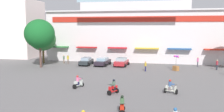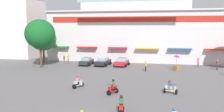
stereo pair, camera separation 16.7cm
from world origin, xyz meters
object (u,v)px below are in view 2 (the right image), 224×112
object	(u,v)px
pedestrian_3	(146,66)
pedestrian_4	(198,61)
scooter_rider_7	(113,88)
parked_car_0	(87,61)
parked_car_1	(103,62)
scooter_rider_6	(121,106)
plaza_tree_0	(43,39)
scooter_rider_1	(78,83)
parked_car_2	(122,62)
pedestrian_1	(217,64)
pedestrian_0	(68,59)
pedestrian_2	(64,58)
scooter_rider_3	(170,88)
plaza_tree_2	(40,34)
balloon_vendor_cart	(176,65)

from	to	relation	value
pedestrian_3	pedestrian_4	distance (m)	10.66
scooter_rider_7	parked_car_0	bearing A→B (deg)	115.62
parked_car_1	scooter_rider_6	world-z (taller)	scooter_rider_6
plaza_tree_0	scooter_rider_1	size ratio (longest dim) A/B	4.34
plaza_tree_0	parked_car_2	size ratio (longest dim) A/B	1.62
parked_car_1	pedestrian_1	distance (m)	19.20
plaza_tree_0	pedestrian_4	world-z (taller)	plaza_tree_0
parked_car_1	pedestrian_0	world-z (taller)	pedestrian_0
parked_car_0	pedestrian_2	xyz separation A→B (m)	(-4.86, 1.18, 0.20)
plaza_tree_0	scooter_rider_3	bearing A→B (deg)	-36.26
scooter_rider_1	pedestrian_3	xyz separation A→B (m)	(6.89, 11.88, 0.32)
parked_car_1	scooter_rider_6	xyz separation A→B (m)	(7.29, -23.33, -0.11)
parked_car_2	pedestrian_0	size ratio (longest dim) A/B	2.45
plaza_tree_0	plaza_tree_2	world-z (taller)	plaza_tree_2
plaza_tree_2	pedestrian_4	xyz separation A→B (m)	(26.58, 6.07, -4.77)
scooter_rider_6	scooter_rider_7	xyz separation A→B (m)	(-1.80, 5.42, 0.04)
scooter_rider_1	scooter_rider_3	xyz separation A→B (m)	(10.27, -0.36, 0.00)
parked_car_2	pedestrian_3	bearing A→B (deg)	-43.65
scooter_rider_1	scooter_rider_7	bearing A→B (deg)	-21.96
parked_car_0	scooter_rider_3	size ratio (longest dim) A/B	2.82
pedestrian_1	scooter_rider_6	bearing A→B (deg)	-117.79
pedestrian_4	scooter_rider_1	bearing A→B (deg)	-130.74
pedestrian_1	plaza_tree_0	bearing A→B (deg)	177.67
scooter_rider_6	balloon_vendor_cart	world-z (taller)	balloon_vendor_cart
scooter_rider_3	scooter_rider_6	bearing A→B (deg)	-120.46
scooter_rider_6	pedestrian_0	distance (m)	27.70
pedestrian_2	scooter_rider_1	bearing A→B (deg)	-62.49
scooter_rider_1	pedestrian_0	xyz separation A→B (m)	(-7.88, 16.62, 0.36)
pedestrian_1	pedestrian_3	size ratio (longest dim) A/B	1.05
scooter_rider_6	parked_car_1	bearing A→B (deg)	107.34
parked_car_0	pedestrian_0	world-z (taller)	pedestrian_0
parked_car_1	scooter_rider_3	size ratio (longest dim) A/B	3.05
parked_car_1	pedestrian_2	xyz separation A→B (m)	(-7.94, 1.13, 0.20)
scooter_rider_6	pedestrian_1	distance (m)	25.53
parked_car_2	pedestrian_1	world-z (taller)	pedestrian_1
pedestrian_0	balloon_vendor_cart	bearing A→B (deg)	-9.32
scooter_rider_3	plaza_tree_2	bearing A→B (deg)	149.85
parked_car_0	scooter_rider_1	size ratio (longest dim) A/B	2.72
parked_car_1	pedestrian_1	bearing A→B (deg)	-2.24
plaza_tree_2	scooter_rider_6	bearing A→B (deg)	-48.09
plaza_tree_0	pedestrian_0	bearing A→B (deg)	-0.19
parked_car_2	scooter_rider_3	bearing A→B (deg)	-64.51
scooter_rider_1	scooter_rider_6	world-z (taller)	scooter_rider_6
scooter_rider_1	pedestrian_4	bearing A→B (deg)	49.26
scooter_rider_1	pedestrian_2	bearing A→B (deg)	117.51
plaza_tree_2	scooter_rider_1	xyz separation A→B (m)	(11.01, -12.01, -5.15)
plaza_tree_0	scooter_rider_6	bearing A→B (deg)	-51.26
plaza_tree_0	plaza_tree_2	size ratio (longest dim) A/B	0.82
plaza_tree_2	scooter_rider_3	size ratio (longest dim) A/B	5.51
scooter_rider_3	scooter_rider_1	bearing A→B (deg)	178.01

